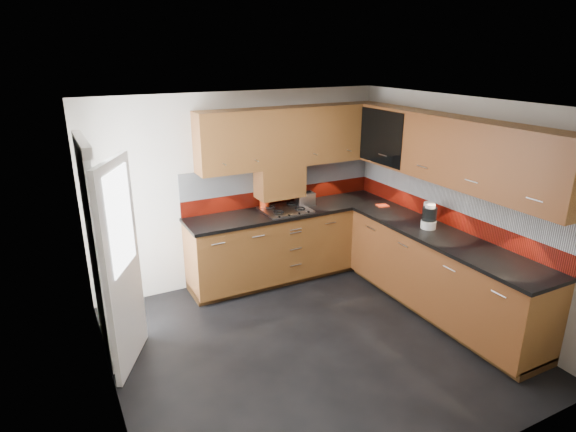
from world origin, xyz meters
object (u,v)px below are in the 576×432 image
toaster (305,199)px  gas_hob (285,209)px  food_processor (429,217)px  utensil_pot (264,201)px

toaster → gas_hob: bearing=-165.3°
food_processor → toaster: bearing=120.4°
utensil_pot → food_processor: (1.35, -1.51, 0.03)m
utensil_pot → food_processor: bearing=-48.3°
utensil_pot → gas_hob: bearing=-45.8°
gas_hob → utensil_pot: bearing=134.2°
gas_hob → toaster: toaster is taller
gas_hob → food_processor: bearing=-48.7°
toaster → food_processor: (0.82, -1.40, 0.05)m
utensil_pot → toaster: utensil_pot is taller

